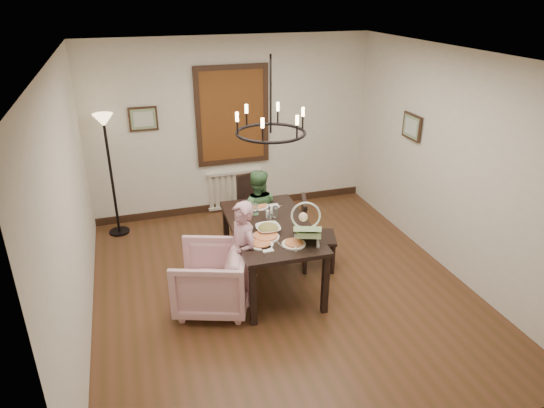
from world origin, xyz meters
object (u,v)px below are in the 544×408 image
dining_table (271,231)px  floor_lamp (112,178)px  armchair (212,279)px  elderly_woman (243,263)px  seated_man (257,220)px  drinking_glass (270,220)px  chair_far (256,207)px  baby_bouncer (307,228)px  chair_right (319,233)px

dining_table → floor_lamp: bearing=134.7°
armchair → elderly_woman: (0.37, -0.01, 0.15)m
seated_man → drinking_glass: size_ratio=8.04×
chair_far → floor_lamp: size_ratio=0.53×
seated_man → baby_bouncer: size_ratio=2.11×
chair_far → chair_right: chair_right is taller
armchair → floor_lamp: (-1.01, 2.28, 0.52)m
seated_man → floor_lamp: floor_lamp is taller
seated_man → drinking_glass: (-0.04, -0.73, 0.35)m
elderly_woman → chair_far: bearing=143.4°
elderly_woman → armchair: bearing=-106.9°
chair_right → floor_lamp: floor_lamp is taller
elderly_woman → drinking_glass: size_ratio=8.39×
chair_far → drinking_glass: 1.28m
chair_far → armchair: chair_far is taller
chair_right → seated_man: seated_man is taller
chair_far → drinking_glass: size_ratio=7.51×
chair_far → armchair: size_ratio=1.14×
chair_far → drinking_glass: (-0.15, -1.21, 0.38)m
chair_far → chair_right: bearing=-73.6°
baby_bouncer → armchair: bearing=-169.5°
baby_bouncer → chair_right: bearing=76.0°
chair_far → armchair: bearing=-132.5°
baby_bouncer → floor_lamp: bearing=150.2°
baby_bouncer → elderly_woman: bearing=-173.6°
dining_table → chair_far: bearing=84.9°
chair_right → elderly_woman: bearing=129.4°
dining_table → seated_man: seated_man is taller
drinking_glass → seated_man: bearing=86.7°
floor_lamp → dining_table: bearing=-47.1°
chair_far → floor_lamp: bearing=148.8°
chair_right → seated_man: size_ratio=0.98×
armchair → chair_right: bearing=126.6°
baby_bouncer → drinking_glass: 0.59m
chair_right → floor_lamp: bearing=71.2°
chair_far → elderly_woman: bearing=-121.4°
dining_table → chair_far: chair_far is taller
chair_right → baby_bouncer: 0.89m
dining_table → chair_right: 0.74m
armchair → elderly_woman: size_ratio=0.78×
baby_bouncer → seated_man: bearing=120.5°
chair_far → seated_man: size_ratio=0.93×
chair_right → drinking_glass: size_ratio=7.85×
chair_right → armchair: size_ratio=1.20×
dining_table → chair_right: bearing=13.2°
chair_far → seated_man: (-0.11, -0.47, 0.03)m
armchair → drinking_glass: size_ratio=6.56×
dining_table → baby_bouncer: 0.62m
armchair → drinking_glass: drinking_glass is taller
armchair → floor_lamp: size_ratio=0.46×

